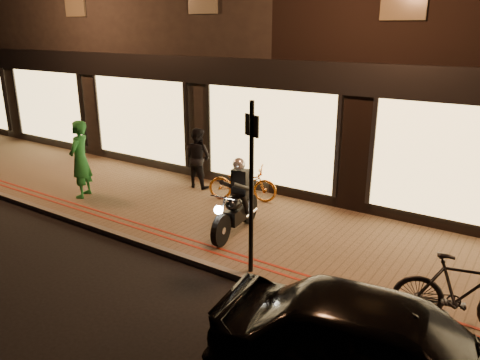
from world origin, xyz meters
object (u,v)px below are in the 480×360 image
bicycle_gold (243,183)px  sign_post (251,181)px  person_green (80,159)px  parked_car (390,356)px  motorcycle (237,205)px

bicycle_gold → sign_post: bearing=-166.7°
bicycle_gold → person_green: (-3.53, -2.01, 0.53)m
bicycle_gold → parked_car: (5.00, -4.55, 0.14)m
bicycle_gold → person_green: 4.09m
parked_car → bicycle_gold: bearing=40.1°
sign_post → person_green: (-5.63, 0.89, -0.70)m
person_green → parked_car: person_green is taller
sign_post → person_green: bearing=171.0°
sign_post → person_green: size_ratio=1.54×
motorcycle → bicycle_gold: 1.94m
sign_post → bicycle_gold: (-2.10, 2.90, -1.23)m
motorcycle → sign_post: 1.98m
person_green → bicycle_gold: bearing=95.2°
motorcycle → person_green: person_green is taller
sign_post → parked_car: bearing=-29.6°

